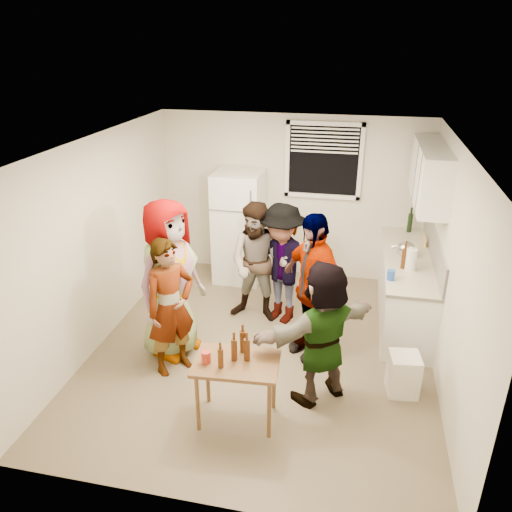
% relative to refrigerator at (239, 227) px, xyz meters
% --- Properties ---
extents(room, '(4.00, 4.50, 2.50)m').
position_rel_refrigerator_xyz_m(room, '(0.75, -1.88, -0.85)').
color(room, beige).
rests_on(room, ground).
extents(window, '(1.12, 0.10, 1.06)m').
position_rel_refrigerator_xyz_m(window, '(1.20, 0.33, 1.00)').
color(window, white).
rests_on(window, room).
extents(refrigerator, '(0.70, 0.70, 1.70)m').
position_rel_refrigerator_xyz_m(refrigerator, '(0.00, 0.00, 0.00)').
color(refrigerator, white).
rests_on(refrigerator, ground).
extents(counter_lower, '(0.60, 2.20, 0.86)m').
position_rel_refrigerator_xyz_m(counter_lower, '(2.45, -0.73, -0.42)').
color(counter_lower, white).
rests_on(counter_lower, ground).
extents(countertop, '(0.64, 2.22, 0.04)m').
position_rel_refrigerator_xyz_m(countertop, '(2.45, -0.73, 0.03)').
color(countertop, beige).
rests_on(countertop, counter_lower).
extents(backsplash, '(0.03, 2.20, 0.36)m').
position_rel_refrigerator_xyz_m(backsplash, '(2.74, -0.73, 0.23)').
color(backsplash, '#B5AEA7').
rests_on(backsplash, countertop).
extents(upper_cabinets, '(0.34, 1.60, 0.70)m').
position_rel_refrigerator_xyz_m(upper_cabinets, '(2.58, -0.53, 1.10)').
color(upper_cabinets, white).
rests_on(upper_cabinets, room).
extents(kettle, '(0.31, 0.28, 0.22)m').
position_rel_refrigerator_xyz_m(kettle, '(2.40, -0.70, 0.05)').
color(kettle, silver).
rests_on(kettle, countertop).
extents(paper_towel, '(0.13, 0.13, 0.28)m').
position_rel_refrigerator_xyz_m(paper_towel, '(2.43, -1.13, 0.05)').
color(paper_towel, white).
rests_on(paper_towel, countertop).
extents(wine_bottle, '(0.07, 0.07, 0.27)m').
position_rel_refrigerator_xyz_m(wine_bottle, '(2.50, 0.20, 0.05)').
color(wine_bottle, black).
rests_on(wine_bottle, countertop).
extents(beer_bottle_counter, '(0.07, 0.07, 0.25)m').
position_rel_refrigerator_xyz_m(beer_bottle_counter, '(2.35, -1.09, 0.05)').
color(beer_bottle_counter, '#47230C').
rests_on(beer_bottle_counter, countertop).
extents(blue_cup, '(0.09, 0.09, 0.12)m').
position_rel_refrigerator_xyz_m(blue_cup, '(2.19, -1.45, 0.05)').
color(blue_cup, blue).
rests_on(blue_cup, countertop).
extents(picture_frame, '(0.02, 0.16, 0.14)m').
position_rel_refrigerator_xyz_m(picture_frame, '(2.67, -0.30, 0.12)').
color(picture_frame, gold).
rests_on(picture_frame, countertop).
extents(trash_bin, '(0.35, 0.35, 0.46)m').
position_rel_refrigerator_xyz_m(trash_bin, '(2.37, -2.33, -0.60)').
color(trash_bin, white).
rests_on(trash_bin, ground).
extents(serving_table, '(0.85, 0.60, 0.69)m').
position_rel_refrigerator_xyz_m(serving_table, '(0.74, -3.09, -0.85)').
color(serving_table, brown).
rests_on(serving_table, ground).
extents(beer_bottle_table, '(0.05, 0.05, 0.20)m').
position_rel_refrigerator_xyz_m(beer_bottle_table, '(0.62, -3.21, -0.16)').
color(beer_bottle_table, '#47230C').
rests_on(beer_bottle_table, serving_table).
extents(red_cup, '(0.09, 0.09, 0.12)m').
position_rel_refrigerator_xyz_m(red_cup, '(0.46, -3.16, -0.16)').
color(red_cup, '#AA2C1C').
rests_on(red_cup, serving_table).
extents(guest_grey, '(2.13, 1.60, 0.61)m').
position_rel_refrigerator_xyz_m(guest_grey, '(-0.30, -2.09, -0.85)').
color(guest_grey, gray).
rests_on(guest_grey, ground).
extents(guest_stripe, '(1.61, 1.46, 0.38)m').
position_rel_refrigerator_xyz_m(guest_stripe, '(-0.17, -2.44, -0.85)').
color(guest_stripe, '#141933').
rests_on(guest_stripe, ground).
extents(guest_back_left, '(0.94, 1.70, 0.62)m').
position_rel_refrigerator_xyz_m(guest_back_left, '(0.55, -1.15, -0.85)').
color(guest_back_left, brown).
rests_on(guest_back_left, ground).
extents(guest_back_right, '(1.64, 1.92, 0.60)m').
position_rel_refrigerator_xyz_m(guest_back_right, '(0.84, -1.11, -0.85)').
color(guest_back_right, '#434248').
rests_on(guest_back_right, ground).
extents(guest_black, '(2.03, 1.98, 0.44)m').
position_rel_refrigerator_xyz_m(guest_black, '(1.31, -1.81, -0.85)').
color(guest_black, black).
rests_on(guest_black, ground).
extents(guest_orange, '(2.12, 2.13, 0.46)m').
position_rel_refrigerator_xyz_m(guest_orange, '(1.51, -2.58, -0.85)').
color(guest_orange, '#E6775C').
rests_on(guest_orange, ground).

